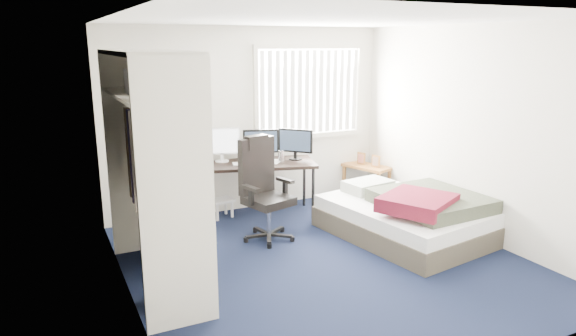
# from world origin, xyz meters

# --- Properties ---
(ground) EXTENTS (4.20, 4.20, 0.00)m
(ground) POSITION_xyz_m (0.00, 0.00, 0.00)
(ground) COLOR black
(ground) RESTS_ON ground
(room_shell) EXTENTS (4.20, 4.20, 4.20)m
(room_shell) POSITION_xyz_m (0.00, 0.00, 1.51)
(room_shell) COLOR silver
(room_shell) RESTS_ON ground
(window_assembly) EXTENTS (1.72, 0.09, 1.32)m
(window_assembly) POSITION_xyz_m (0.90, 2.04, 1.60)
(window_assembly) COLOR white
(window_assembly) RESTS_ON ground
(closet) EXTENTS (0.64, 1.84, 2.22)m
(closet) POSITION_xyz_m (-1.67, 0.27, 1.35)
(closet) COLOR beige
(closet) RESTS_ON ground
(desk) EXTENTS (1.62, 1.08, 1.19)m
(desk) POSITION_xyz_m (-0.02, 1.75, 0.77)
(desk) COLOR black
(desk) RESTS_ON ground
(office_chair) EXTENTS (0.71, 0.71, 1.23)m
(office_chair) POSITION_xyz_m (-0.30, 0.93, 0.47)
(office_chair) COLOR black
(office_chair) RESTS_ON ground
(footstool) EXTENTS (0.35, 0.30, 0.25)m
(footstool) POSITION_xyz_m (-0.53, 1.85, 0.19)
(footstool) COLOR white
(footstool) RESTS_ON ground
(nightstand) EXTENTS (0.56, 0.79, 0.67)m
(nightstand) POSITION_xyz_m (1.75, 1.79, 0.43)
(nightstand) COLOR brown
(nightstand) RESTS_ON ground
(bed) EXTENTS (1.67, 2.06, 0.62)m
(bed) POSITION_xyz_m (1.27, 0.20, 0.27)
(bed) COLOR #423B30
(bed) RESTS_ON ground
(pine_box) EXTENTS (0.48, 0.40, 0.32)m
(pine_box) POSITION_xyz_m (-1.65, -0.10, 0.16)
(pine_box) COLOR #A38851
(pine_box) RESTS_ON ground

